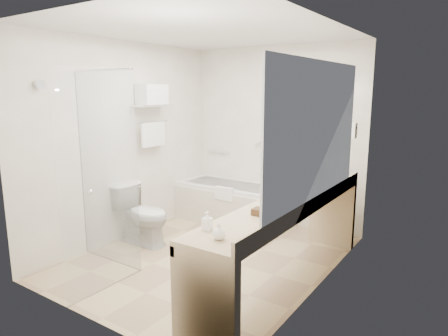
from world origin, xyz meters
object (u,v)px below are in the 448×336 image
Objects in this scene: vanity_counter at (286,224)px; amenity_basket at (263,212)px; bathtub at (232,203)px; toilet at (143,215)px; water_bottle_left at (302,183)px.

amenity_basket is (-0.00, -0.47, 0.24)m from vanity_counter.
vanity_counter is (1.52, -1.39, 0.36)m from bathtub.
vanity_counter is at bearing -90.81° from toilet.
water_bottle_left is at bearing -31.04° from bathtub.
water_bottle_left is at bearing 97.78° from vanity_counter.
water_bottle_left reaches higher than bathtub.
amenity_basket reaches higher than bathtub.
water_bottle_left reaches higher than toilet.
toilet reaches higher than bathtub.
vanity_counter is 0.60m from water_bottle_left.
bathtub is 0.59× the size of vanity_counter.
vanity_counter is at bearing -82.22° from water_bottle_left.
toilet is at bearing -108.41° from bathtub.
bathtub is 1.82m from water_bottle_left.
water_bottle_left is at bearing -75.66° from toilet.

